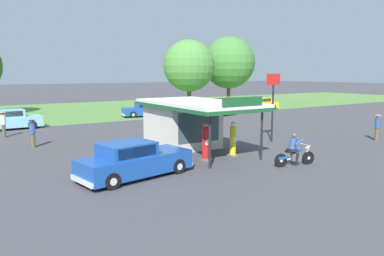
{
  "coord_description": "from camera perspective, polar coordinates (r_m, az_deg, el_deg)",
  "views": [
    {
      "loc": [
        -12.75,
        -13.79,
        4.38
      ],
      "look_at": [
        -2.11,
        2.9,
        1.4
      ],
      "focal_mm": 33.97,
      "sensor_mm": 36.0,
      "label": 1
    }
  ],
  "objects": [
    {
      "name": "ground_plane",
      "position": [
        19.28,
        10.01,
        -4.7
      ],
      "size": [
        300.0,
        300.0,
        0.0
      ],
      "primitive_type": "plane",
      "color": "#424247"
    },
    {
      "name": "featured_classic_sedan",
      "position": [
        15.63,
        -9.08,
        -5.12
      ],
      "size": [
        5.27,
        2.67,
        1.55
      ],
      "color": "#19479E",
      "rests_on": "ground"
    },
    {
      "name": "bystander_admiring_sedan",
      "position": [
        23.53,
        -23.75,
        -0.68
      ],
      "size": [
        0.37,
        0.37,
        1.67
      ],
      "color": "brown",
      "rests_on": "ground"
    },
    {
      "name": "parked_car_back_row_far_right",
      "position": [
        37.61,
        3.55,
        2.89
      ],
      "size": [
        5.59,
        3.09,
        1.47
      ],
      "color": "#E55993",
      "rests_on": "ground"
    },
    {
      "name": "tree_oak_far_left",
      "position": [
        48.65,
        -0.62,
        9.55
      ],
      "size": [
        6.83,
        6.83,
        8.81
      ],
      "color": "brown",
      "rests_on": "ground"
    },
    {
      "name": "grass_verge_strip",
      "position": [
        45.82,
        -16.22,
        2.74
      ],
      "size": [
        120.0,
        24.0,
        0.01
      ],
      "primitive_type": "cube",
      "color": "#56843D",
      "rests_on": "ground"
    },
    {
      "name": "gas_pump_offside",
      "position": [
        19.4,
        6.44,
        -1.97
      ],
      "size": [
        0.44,
        0.44,
        1.87
      ],
      "color": "slate",
      "rests_on": "ground"
    },
    {
      "name": "gas_pump_nearside",
      "position": [
        18.35,
        2.13,
        -2.42
      ],
      "size": [
        0.44,
        0.44,
        1.94
      ],
      "color": "slate",
      "rests_on": "ground"
    },
    {
      "name": "service_station_kiosk",
      "position": [
        21.44,
        -0.94,
        1.29
      ],
      "size": [
        4.11,
        7.65,
        3.29
      ],
      "color": "beige",
      "rests_on": "ground"
    },
    {
      "name": "bystander_strolling_foreground",
      "position": [
        26.69,
        27.09,
        0.18
      ],
      "size": [
        0.38,
        0.38,
        1.72
      ],
      "color": "brown",
      "rests_on": "ground"
    },
    {
      "name": "parked_car_back_row_centre_right",
      "position": [
        37.72,
        -6.97,
        2.86
      ],
      "size": [
        5.59,
        2.67,
        1.5
      ],
      "color": "#19479E",
      "rests_on": "ground"
    },
    {
      "name": "parked_car_back_row_right",
      "position": [
        45.04,
        10.33,
        3.71
      ],
      "size": [
        5.45,
        2.28,
        1.46
      ],
      "color": "gold",
      "rests_on": "ground"
    },
    {
      "name": "parked_car_back_row_centre_left",
      "position": [
        32.06,
        -27.14,
        1.05
      ],
      "size": [
        5.48,
        2.07,
        1.56
      ],
      "color": "#7AC6D1",
      "rests_on": "ground"
    },
    {
      "name": "tree_oak_far_right",
      "position": [
        54.5,
        5.83,
        10.17
      ],
      "size": [
        7.59,
        7.59,
        9.76
      ],
      "color": "brown",
      "rests_on": "ground"
    },
    {
      "name": "motorcycle_with_rider",
      "position": [
        18.03,
        15.76,
        -3.69
      ],
      "size": [
        2.18,
        0.79,
        1.58
      ],
      "color": "black",
      "rests_on": "ground"
    },
    {
      "name": "bystander_leaning_by_kiosk",
      "position": [
        28.19,
        -27.51,
        0.62
      ],
      "size": [
        0.39,
        0.39,
        1.77
      ],
      "color": "brown",
      "rests_on": "ground"
    },
    {
      "name": "roadside_pole_sign",
      "position": [
        23.79,
        12.6,
        5.06
      ],
      "size": [
        1.1,
        0.12,
        4.37
      ],
      "color": "black",
      "rests_on": "ground"
    }
  ]
}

